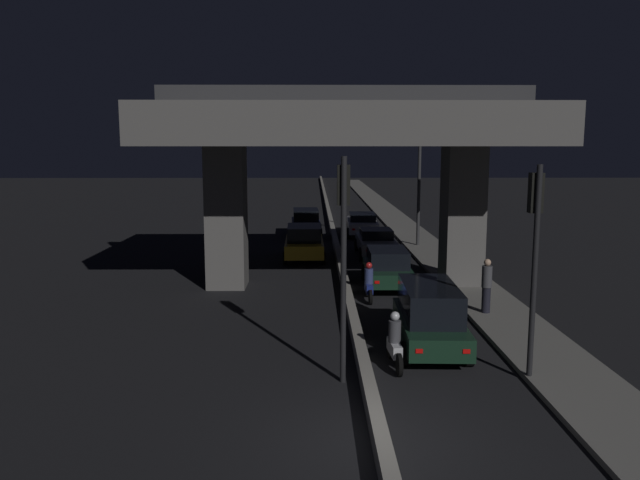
# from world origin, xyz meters

# --- Properties ---
(ground_plane) EXTENTS (200.00, 200.00, 0.00)m
(ground_plane) POSITION_xyz_m (0.00, 0.00, 0.00)
(ground_plane) COLOR black
(median_divider) EXTENTS (0.30, 126.00, 0.41)m
(median_divider) POSITION_xyz_m (0.00, 35.00, 0.20)
(median_divider) COLOR gray
(median_divider) RESTS_ON ground_plane
(sidewalk_right) EXTENTS (2.30, 126.00, 0.14)m
(sidewalk_right) POSITION_xyz_m (5.05, 28.00, 0.07)
(sidewalk_right) COLOR slate
(sidewalk_right) RESTS_ON ground_plane
(elevated_overpass) EXTENTS (14.83, 9.68, 8.03)m
(elevated_overpass) POSITION_xyz_m (0.00, 13.67, 5.99)
(elevated_overpass) COLOR #5B5956
(elevated_overpass) RESTS_ON ground_plane
(traffic_light_left_of_median) EXTENTS (0.30, 0.49, 5.46)m
(traffic_light_left_of_median) POSITION_xyz_m (-0.55, 3.28, 3.71)
(traffic_light_left_of_median) COLOR black
(traffic_light_left_of_median) RESTS_ON ground_plane
(traffic_light_right_of_median) EXTENTS (0.30, 0.49, 5.27)m
(traffic_light_right_of_median) POSITION_xyz_m (4.00, 3.28, 3.58)
(traffic_light_right_of_median) COLOR black
(traffic_light_right_of_median) RESTS_ON ground_plane
(street_lamp) EXTENTS (2.36, 0.32, 7.60)m
(street_lamp) POSITION_xyz_m (4.28, 23.38, 4.53)
(street_lamp) COLOR #2D2D30
(street_lamp) RESTS_ON ground_plane
(car_dark_green_lead) EXTENTS (1.95, 4.48, 1.81)m
(car_dark_green_lead) POSITION_xyz_m (2.02, 5.77, 0.96)
(car_dark_green_lead) COLOR black
(car_dark_green_lead) RESTS_ON ground_plane
(car_dark_green_second) EXTENTS (1.92, 4.04, 1.57)m
(car_dark_green_second) POSITION_xyz_m (1.73, 13.42, 0.83)
(car_dark_green_second) COLOR black
(car_dark_green_second) RESTS_ON ground_plane
(car_silver_third) EXTENTS (2.00, 4.69, 1.43)m
(car_silver_third) POSITION_xyz_m (1.98, 20.65, 0.74)
(car_silver_third) COLOR gray
(car_silver_third) RESTS_ON ground_plane
(car_white_fourth) EXTENTS (2.06, 4.80, 1.45)m
(car_white_fourth) POSITION_xyz_m (1.84, 28.17, 0.77)
(car_white_fourth) COLOR silver
(car_white_fourth) RESTS_ON ground_plane
(car_taxi_yellow_lead_oncoming) EXTENTS (2.09, 4.43, 1.70)m
(car_taxi_yellow_lead_oncoming) POSITION_xyz_m (-1.73, 19.80, 0.88)
(car_taxi_yellow_lead_oncoming) COLOR gold
(car_taxi_yellow_lead_oncoming) RESTS_ON ground_plane
(car_dark_blue_second_oncoming) EXTENTS (2.06, 4.54, 1.72)m
(car_dark_blue_second_oncoming) POSITION_xyz_m (-1.75, 27.88, 0.90)
(car_dark_blue_second_oncoming) COLOR #141938
(car_dark_blue_second_oncoming) RESTS_ON ground_plane
(motorcycle_white_filtering_near) EXTENTS (0.34, 1.91, 1.48)m
(motorcycle_white_filtering_near) POSITION_xyz_m (0.84, 4.18, 0.63)
(motorcycle_white_filtering_near) COLOR black
(motorcycle_white_filtering_near) RESTS_ON ground_plane
(motorcycle_blue_filtering_mid) EXTENTS (0.33, 1.70, 1.45)m
(motorcycle_blue_filtering_mid) POSITION_xyz_m (0.78, 11.19, 0.62)
(motorcycle_blue_filtering_mid) COLOR black
(motorcycle_blue_filtering_mid) RESTS_ON ground_plane
(pedestrian_on_sidewalk) EXTENTS (0.34, 0.34, 1.83)m
(pedestrian_on_sidewalk) POSITION_xyz_m (4.53, 8.98, 1.07)
(pedestrian_on_sidewalk) COLOR black
(pedestrian_on_sidewalk) RESTS_ON sidewalk_right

